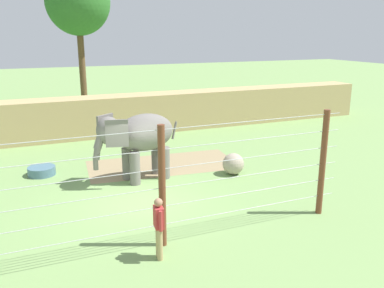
{
  "coord_description": "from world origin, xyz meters",
  "views": [
    {
      "loc": [
        -3.48,
        -12.94,
        5.67
      ],
      "look_at": [
        2.65,
        1.5,
        1.4
      ],
      "focal_mm": 38.52,
      "sensor_mm": 36.0,
      "label": 1
    }
  ],
  "objects_px": {
    "elephant": "(139,136)",
    "zookeeper": "(159,226)",
    "water_tub": "(42,171)",
    "enrichment_ball": "(233,164)"
  },
  "relations": [
    {
      "from": "zookeeper",
      "to": "water_tub",
      "type": "xyz_separation_m",
      "value": [
        -2.38,
        8.03,
        -0.74
      ]
    },
    {
      "from": "zookeeper",
      "to": "enrichment_ball",
      "type": "bearing_deg",
      "value": 45.86
    },
    {
      "from": "elephant",
      "to": "enrichment_ball",
      "type": "distance_m",
      "value": 4.05
    },
    {
      "from": "elephant",
      "to": "zookeeper",
      "type": "bearing_deg",
      "value": -101.32
    },
    {
      "from": "elephant",
      "to": "water_tub",
      "type": "bearing_deg",
      "value": 149.21
    },
    {
      "from": "enrichment_ball",
      "to": "water_tub",
      "type": "relative_size",
      "value": 0.8
    },
    {
      "from": "elephant",
      "to": "zookeeper",
      "type": "distance_m",
      "value": 6.08
    },
    {
      "from": "elephant",
      "to": "water_tub",
      "type": "height_order",
      "value": "elephant"
    },
    {
      "from": "enrichment_ball",
      "to": "zookeeper",
      "type": "height_order",
      "value": "zookeeper"
    },
    {
      "from": "enrichment_ball",
      "to": "elephant",
      "type": "bearing_deg",
      "value": 167.15
    }
  ]
}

